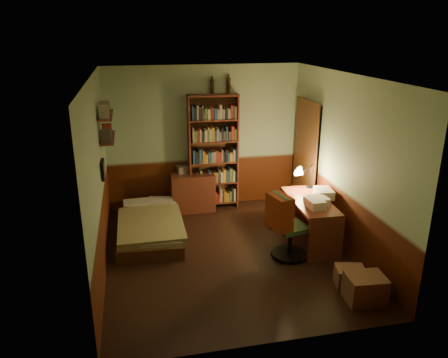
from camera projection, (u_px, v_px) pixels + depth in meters
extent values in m
cube|color=black|center=(228.00, 254.00, 6.51)|extent=(3.50, 4.00, 0.02)
cube|color=silver|center=(228.00, 75.00, 5.66)|extent=(3.50, 4.00, 0.02)
cube|color=#8AA785|center=(204.00, 138.00, 7.94)|extent=(3.50, 0.02, 2.60)
cube|color=#8AA785|center=(97.00, 180.00, 5.74)|extent=(0.02, 4.00, 2.60)
cube|color=#8AA785|center=(344.00, 163.00, 6.43)|extent=(0.02, 4.00, 2.60)
cube|color=#8AA785|center=(273.00, 234.00, 4.23)|extent=(3.50, 0.02, 2.60)
cube|color=black|center=(306.00, 159.00, 7.73)|extent=(0.06, 0.90, 2.00)
cube|color=#472813|center=(305.00, 159.00, 7.72)|extent=(0.02, 0.98, 2.08)
cube|color=olive|center=(150.00, 220.00, 7.01)|extent=(1.05, 1.84, 0.53)
cube|color=#5B281A|center=(193.00, 192.00, 7.97)|extent=(0.79, 0.39, 0.70)
cube|color=#B2B2B7|center=(184.00, 169.00, 7.93)|extent=(0.27, 0.23, 0.13)
cube|color=#5B281A|center=(213.00, 153.00, 7.91)|extent=(0.91, 0.32, 2.10)
cylinder|color=black|center=(212.00, 87.00, 7.62)|extent=(0.08, 0.08, 0.25)
cylinder|color=black|center=(229.00, 85.00, 7.68)|extent=(0.09, 0.09, 0.27)
cube|color=#5B281A|center=(309.00, 221.00, 6.79)|extent=(0.58, 1.32, 0.70)
cube|color=silver|center=(324.00, 193.00, 6.78)|extent=(0.28, 0.36, 0.13)
cone|color=black|center=(311.00, 172.00, 7.13)|extent=(0.16, 0.16, 0.54)
cube|color=#30603C|center=(291.00, 226.00, 6.28)|extent=(0.57, 0.53, 0.98)
cube|color=#A83C1D|center=(272.00, 174.00, 6.19)|extent=(0.29, 0.45, 0.49)
cube|color=#5B281A|center=(108.00, 138.00, 6.68)|extent=(0.20, 0.90, 0.03)
cube|color=#5B281A|center=(106.00, 115.00, 6.56)|extent=(0.20, 0.90, 0.03)
cube|color=black|center=(103.00, 170.00, 6.31)|extent=(0.04, 0.32, 0.26)
cube|color=brown|center=(365.00, 289.00, 5.34)|extent=(0.49, 0.40, 0.34)
cube|color=brown|center=(350.00, 277.00, 5.67)|extent=(0.42, 0.38, 0.26)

